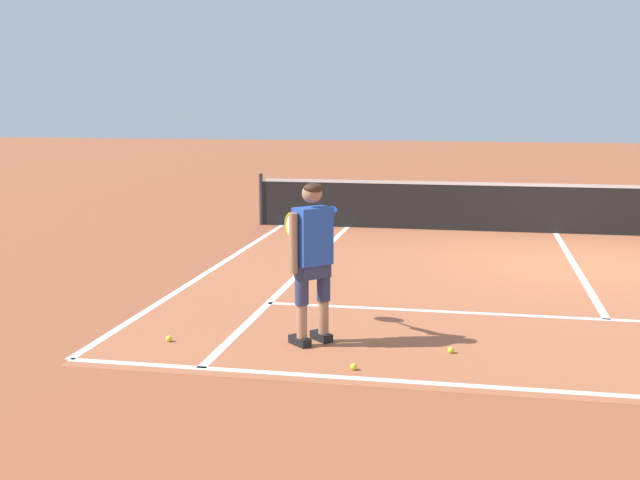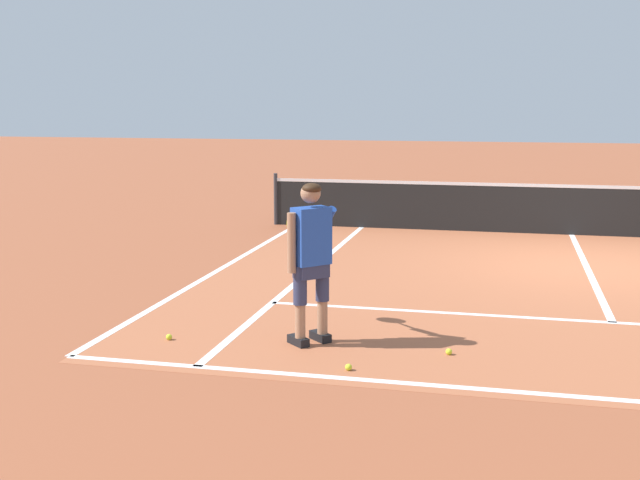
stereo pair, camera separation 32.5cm
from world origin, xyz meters
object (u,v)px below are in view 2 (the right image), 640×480
(tennis_ball_near_feet, at_px, (449,352))
(tennis_ball_mid_court, at_px, (349,367))
(tennis_ball_by_baseline, at_px, (169,337))
(tennis_player, at_px, (310,252))

(tennis_ball_near_feet, distance_m, tennis_ball_mid_court, 1.14)
(tennis_ball_near_feet, bearing_deg, tennis_ball_mid_court, -141.93)
(tennis_ball_near_feet, distance_m, tennis_ball_by_baseline, 2.98)
(tennis_ball_near_feet, xyz_separation_m, tennis_ball_mid_court, (-0.90, -0.70, 0.00))
(tennis_ball_by_baseline, bearing_deg, tennis_ball_mid_court, -14.44)
(tennis_ball_near_feet, height_order, tennis_ball_mid_court, same)
(tennis_ball_near_feet, relative_size, tennis_ball_by_baseline, 1.00)
(tennis_player, distance_m, tennis_ball_mid_court, 1.36)
(tennis_player, bearing_deg, tennis_ball_mid_court, -54.08)
(tennis_ball_by_baseline, bearing_deg, tennis_ball_near_feet, 3.25)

